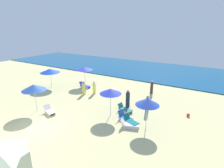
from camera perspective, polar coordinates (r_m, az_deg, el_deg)
name	(u,v)px	position (r m, az deg, el deg)	size (l,w,h in m)	color
ground_plane	(36,128)	(15.38, -23.31, -12.86)	(60.00, 60.00, 0.00)	beige
ocean	(143,69)	(32.93, 10.12, 4.77)	(60.00, 14.47, 0.12)	#145081
umbrella_0	(111,91)	(15.03, -0.48, -2.36)	(1.90, 1.90, 2.50)	silver
lounge_chair_0_0	(125,117)	(15.12, 4.12, -10.64)	(1.37, 0.94, 0.77)	silver
lounge_chair_0_1	(125,109)	(16.53, 4.11, -8.10)	(1.48, 0.88, 0.67)	silver
umbrella_1	(147,102)	(13.39, 11.42, -5.62)	(1.81, 1.81, 2.50)	silver
lounge_chair_1_0	(131,121)	(14.53, 6.03, -11.96)	(1.47, 1.01, 0.73)	silver
lounge_chair_1_1	(129,125)	(14.17, 5.63, -12.92)	(1.52, 0.98, 0.63)	silver
umbrella_2	(85,69)	(23.30, -8.90, 4.98)	(2.15, 2.15, 2.49)	silver
lounge_chair_2_0	(85,86)	(22.98, -8.88, -0.54)	(1.46, 0.64, 0.72)	silver
umbrella_3	(34,87)	(17.23, -24.01, -1.01)	(2.15, 2.15, 2.62)	silver
lounge_chair_3_0	(49,111)	(17.11, -19.62, -8.18)	(1.45, 0.95, 0.67)	silver
umbrella_4	(50,71)	(23.71, -19.46, 4.09)	(2.49, 2.49, 2.44)	silver
beachgoer_0	(84,88)	(20.62, -9.08, -1.41)	(0.51, 0.51, 1.55)	#E0D761
beachgoer_1	(128,99)	(17.17, 5.12, -4.98)	(0.44, 0.44, 1.76)	#1C2939
beachgoer_2	(147,104)	(16.63, 11.33, -6.43)	(0.40, 0.40, 1.54)	#3A79D4
beachgoer_3	(94,88)	(20.63, -5.80, -1.32)	(0.49, 0.49, 1.50)	#F2E959
beachgoer_4	(152,87)	(21.07, 12.74, -1.10)	(0.45, 0.45, 1.60)	#362D2C
beach_ball_0	(37,87)	(24.40, -23.21, -0.92)	(0.35, 0.35, 0.35)	#27A6D7
beach_ball_1	(188,115)	(17.04, 23.45, -9.18)	(0.30, 0.30, 0.30)	#EB382E
beach_ball_2	(115,93)	(20.40, 0.93, -2.96)	(0.38, 0.38, 0.38)	#F03A37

